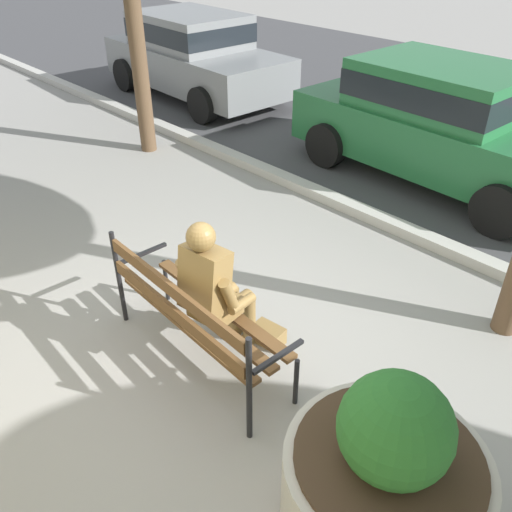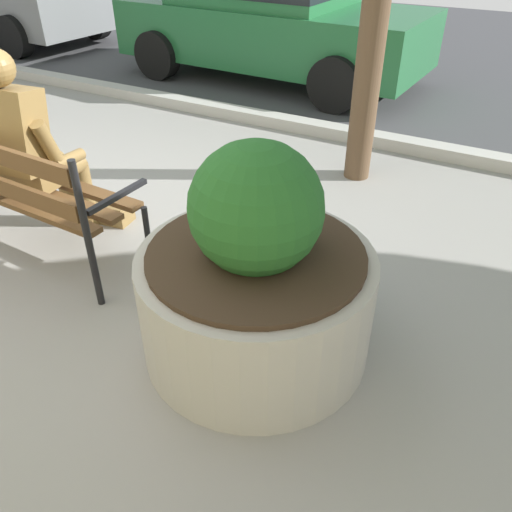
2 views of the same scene
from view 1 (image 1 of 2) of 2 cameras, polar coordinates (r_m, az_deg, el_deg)
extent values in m
plane|color=gray|center=(4.63, -3.31, -11.11)|extent=(80.00, 80.00, 0.00)
cube|color=#B2AFA8|center=(6.45, 16.43, 2.38)|extent=(60.00, 0.20, 0.12)
cube|color=brown|center=(4.31, -7.60, -7.27)|extent=(1.70, 0.18, 0.04)
cube|color=brown|center=(4.39, -5.68, -6.28)|extent=(1.70, 0.18, 0.04)
cube|color=brown|center=(4.47, -3.83, -5.31)|extent=(1.70, 0.18, 0.04)
cube|color=brown|center=(4.17, -8.78, -6.02)|extent=(1.70, 0.10, 0.11)
cube|color=brown|center=(4.03, -9.04, -3.60)|extent=(1.70, 0.10, 0.11)
cylinder|color=black|center=(5.20, -9.62, -2.57)|extent=(0.04, 0.04, 0.45)
cylinder|color=black|center=(4.88, -14.46, -2.31)|extent=(0.04, 0.04, 0.95)
cube|color=black|center=(4.90, -11.98, 0.27)|extent=(0.05, 0.48, 0.03)
cylinder|color=black|center=(4.15, 4.31, -13.31)|extent=(0.04, 0.04, 0.45)
cylinder|color=black|center=(3.74, -0.74, -14.22)|extent=(0.04, 0.04, 0.95)
cube|color=black|center=(3.77, 2.39, -10.70)|extent=(0.05, 0.48, 0.03)
cube|color=olive|center=(4.29, -4.39, -5.35)|extent=(0.38, 0.36, 0.16)
cube|color=olive|center=(4.04, -5.53, -2.50)|extent=(0.40, 0.34, 0.55)
sphere|color=olive|center=(3.83, -5.93, 2.04)|extent=(0.22, 0.22, 0.22)
cylinder|color=olive|center=(4.21, -7.49, -1.83)|extent=(0.11, 0.19, 0.29)
cylinder|color=olive|center=(4.40, -6.15, -2.77)|extent=(0.11, 0.27, 0.10)
cylinder|color=olive|center=(3.96, -2.96, -4.12)|extent=(0.11, 0.19, 0.29)
cylinder|color=olive|center=(4.15, -1.52, -5.12)|extent=(0.11, 0.27, 0.10)
cylinder|color=olive|center=(4.45, -4.02, -4.42)|extent=(0.18, 0.38, 0.14)
cylinder|color=olive|center=(4.72, -2.43, -5.96)|extent=(0.11, 0.11, 0.50)
cube|color=olive|center=(4.89, -1.91, -7.56)|extent=(0.14, 0.25, 0.07)
cylinder|color=olive|center=(4.35, -2.24, -5.33)|extent=(0.18, 0.38, 0.14)
cylinder|color=olive|center=(4.63, -0.72, -6.85)|extent=(0.11, 0.11, 0.50)
cube|color=olive|center=(4.81, -0.25, -8.44)|extent=(0.14, 0.25, 0.07)
cube|color=olive|center=(4.74, 1.30, -8.43)|extent=(0.30, 0.22, 0.16)
cylinder|color=#A8A399|center=(3.58, 13.32, -23.29)|extent=(1.21, 1.21, 0.59)
cylinder|color=#38281C|center=(3.33, 14.04, -20.31)|extent=(1.09, 1.09, 0.03)
sphere|color=#235B23|center=(3.13, 14.71, -17.46)|extent=(0.65, 0.65, 0.65)
cylinder|color=brown|center=(8.38, -12.48, 20.13)|extent=(0.24, 0.24, 2.84)
cube|color=slate|center=(11.18, -6.45, 19.60)|extent=(4.17, 1.89, 0.70)
cube|color=slate|center=(11.16, -7.16, 22.95)|extent=(2.20, 1.66, 0.60)
cube|color=black|center=(11.16, -7.16, 22.95)|extent=(2.21, 1.68, 0.33)
cylinder|color=black|center=(10.77, 1.88, 17.65)|extent=(0.65, 0.25, 0.64)
cylinder|color=black|center=(9.73, -5.75, 15.78)|extent=(0.65, 0.25, 0.64)
cylinder|color=black|center=(12.78, -6.82, 19.98)|extent=(0.65, 0.25, 0.64)
cylinder|color=black|center=(11.92, -13.81, 18.33)|extent=(0.65, 0.25, 0.64)
cube|color=#236638|center=(7.85, 19.36, 11.95)|extent=(4.17, 1.89, 0.70)
cube|color=#236638|center=(7.72, 19.31, 16.78)|extent=(2.20, 1.66, 0.60)
cube|color=black|center=(7.72, 19.31, 16.78)|extent=(2.21, 1.68, 0.33)
cylinder|color=black|center=(6.73, 24.57, 4.46)|extent=(0.65, 0.25, 0.64)
cylinder|color=black|center=(9.28, 14.81, 13.99)|extent=(0.65, 0.25, 0.64)
cylinder|color=black|center=(8.00, 7.52, 11.71)|extent=(0.65, 0.25, 0.64)
camera|label=2|loc=(1.21, 13.69, -62.46)|focal=36.45mm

